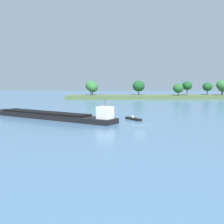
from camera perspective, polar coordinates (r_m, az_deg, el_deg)
ground_plane at (r=68.99m, az=5.31°, el=-2.47°), size 400.00×400.00×0.00m
treeline_island at (r=163.02m, az=8.69°, el=3.46°), size 95.13×14.89×9.75m
small_motorboat at (r=77.69m, az=4.05°, el=-1.26°), size 3.91×5.72×1.04m
cargo_barge at (r=81.41m, az=-11.43°, el=-0.59°), size 36.40×27.55×5.82m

